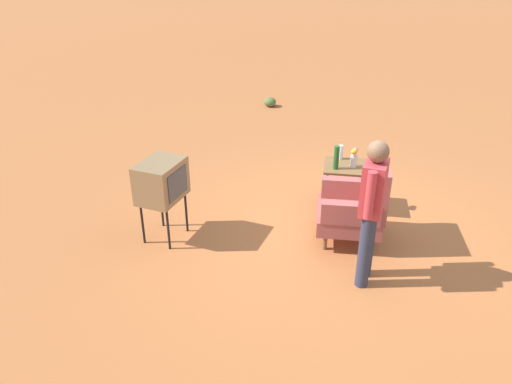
{
  "coord_description": "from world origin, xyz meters",
  "views": [
    {
      "loc": [
        5.5,
        -0.21,
        3.37
      ],
      "look_at": [
        0.32,
        -1.06,
        0.65
      ],
      "focal_mm": 34.47,
      "sensor_mm": 36.0,
      "label": 1
    }
  ],
  "objects_px": {
    "armchair": "(358,205)",
    "bottle_short_clear": "(341,152)",
    "tv_on_stand": "(161,181)",
    "bottle_wine_green": "(336,158)",
    "person_standing": "(371,205)",
    "side_table": "(345,172)",
    "flower_vase": "(354,157)"
  },
  "relations": [
    {
      "from": "armchair",
      "to": "bottle_short_clear",
      "type": "height_order",
      "value": "armchair"
    },
    {
      "from": "bottle_wine_green",
      "to": "flower_vase",
      "type": "distance_m",
      "value": 0.25
    },
    {
      "from": "armchair",
      "to": "person_standing",
      "type": "distance_m",
      "value": 0.92
    },
    {
      "from": "bottle_wine_green",
      "to": "flower_vase",
      "type": "height_order",
      "value": "bottle_wine_green"
    },
    {
      "from": "armchair",
      "to": "person_standing",
      "type": "bearing_deg",
      "value": 5.62
    },
    {
      "from": "tv_on_stand",
      "to": "bottle_short_clear",
      "type": "bearing_deg",
      "value": 122.43
    },
    {
      "from": "armchair",
      "to": "side_table",
      "type": "bearing_deg",
      "value": -168.23
    },
    {
      "from": "armchair",
      "to": "side_table",
      "type": "distance_m",
      "value": 0.82
    },
    {
      "from": "side_table",
      "to": "bottle_short_clear",
      "type": "xyz_separation_m",
      "value": [
        -0.21,
        -0.07,
        0.2
      ]
    },
    {
      "from": "armchair",
      "to": "tv_on_stand",
      "type": "bearing_deg",
      "value": -82.14
    },
    {
      "from": "tv_on_stand",
      "to": "bottle_short_clear",
      "type": "relative_size",
      "value": 5.15
    },
    {
      "from": "side_table",
      "to": "flower_vase",
      "type": "relative_size",
      "value": 2.45
    },
    {
      "from": "armchair",
      "to": "bottle_short_clear",
      "type": "relative_size",
      "value": 5.3
    },
    {
      "from": "tv_on_stand",
      "to": "bottle_wine_green",
      "type": "bearing_deg",
      "value": 115.99
    },
    {
      "from": "tv_on_stand",
      "to": "person_standing",
      "type": "relative_size",
      "value": 0.63
    },
    {
      "from": "armchair",
      "to": "bottle_wine_green",
      "type": "bearing_deg",
      "value": -156.47
    },
    {
      "from": "side_table",
      "to": "bottle_short_clear",
      "type": "bearing_deg",
      "value": -161.38
    },
    {
      "from": "bottle_wine_green",
      "to": "bottle_short_clear",
      "type": "xyz_separation_m",
      "value": [
        -0.34,
        0.06,
        -0.06
      ]
    },
    {
      "from": "bottle_short_clear",
      "to": "flower_vase",
      "type": "height_order",
      "value": "flower_vase"
    },
    {
      "from": "armchair",
      "to": "flower_vase",
      "type": "height_order",
      "value": "armchair"
    },
    {
      "from": "side_table",
      "to": "person_standing",
      "type": "bearing_deg",
      "value": 8.71
    },
    {
      "from": "side_table",
      "to": "tv_on_stand",
      "type": "height_order",
      "value": "tv_on_stand"
    },
    {
      "from": "tv_on_stand",
      "to": "side_table",
      "type": "bearing_deg",
      "value": 117.39
    },
    {
      "from": "tv_on_stand",
      "to": "bottle_short_clear",
      "type": "distance_m",
      "value": 2.5
    },
    {
      "from": "tv_on_stand",
      "to": "armchair",
      "type": "bearing_deg",
      "value": 97.86
    },
    {
      "from": "person_standing",
      "to": "flower_vase",
      "type": "xyz_separation_m",
      "value": [
        -1.58,
        -0.14,
        -0.14
      ]
    },
    {
      "from": "bottle_wine_green",
      "to": "side_table",
      "type": "bearing_deg",
      "value": 135.4
    },
    {
      "from": "side_table",
      "to": "bottle_wine_green",
      "type": "distance_m",
      "value": 0.31
    },
    {
      "from": "person_standing",
      "to": "bottle_wine_green",
      "type": "xyz_separation_m",
      "value": [
        -1.49,
        -0.37,
        -0.13
      ]
    },
    {
      "from": "side_table",
      "to": "bottle_wine_green",
      "type": "relative_size",
      "value": 2.03
    },
    {
      "from": "armchair",
      "to": "person_standing",
      "type": "xyz_separation_m",
      "value": [
        0.81,
        0.08,
        0.44
      ]
    },
    {
      "from": "tv_on_stand",
      "to": "flower_vase",
      "type": "relative_size",
      "value": 3.89
    }
  ]
}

